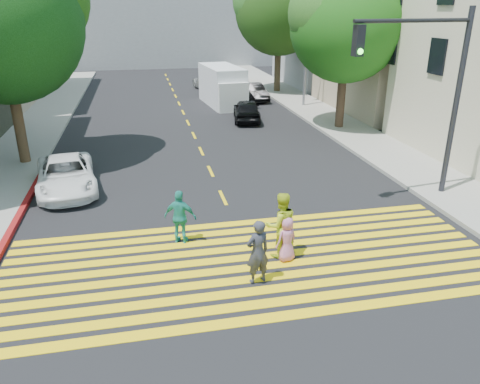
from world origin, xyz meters
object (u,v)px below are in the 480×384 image
object	(u,v)px
silver_car	(210,82)
white_sedan	(66,175)
dark_car_parked	(254,92)
traffic_signal	(431,80)
tree_right_far	(280,5)
dark_car_near	(247,110)
tree_right_near	(349,18)
pedestrian_child	(287,239)
pedestrian_extra	(180,217)
pedestrian_woman	(281,225)
tree_left	(1,13)
white_van	(223,87)
pedestrian_man	(258,252)

from	to	relation	value
silver_car	white_sedan	bearing A→B (deg)	58.18
dark_car_parked	traffic_signal	distance (m)	19.91
tree_right_far	silver_car	world-z (taller)	tree_right_far
dark_car_near	traffic_signal	bearing A→B (deg)	113.59
tree_right_near	white_sedan	size ratio (longest dim) A/B	1.95
pedestrian_child	pedestrian_extra	xyz separation A→B (m)	(-2.73, 1.65, 0.17)
pedestrian_extra	white_sedan	bearing A→B (deg)	-30.72
pedestrian_woman	silver_car	world-z (taller)	pedestrian_woman
tree_left	pedestrian_woman	distance (m)	14.36
tree_left	pedestrian_woman	xyz separation A→B (m)	(8.60, -10.19, -5.33)
white_van	white_sedan	bearing A→B (deg)	-125.98
tree_left	dark_car_parked	distance (m)	18.99
tree_right_near	pedestrian_man	bearing A→B (deg)	-120.36
white_sedan	traffic_signal	xyz separation A→B (m)	(12.42, -3.48, 3.61)
white_sedan	pedestrian_man	bearing A→B (deg)	-62.61
tree_left	dark_car_near	distance (m)	14.03
tree_right_near	pedestrian_woman	distance (m)	15.99
white_van	traffic_signal	world-z (taller)	traffic_signal
white_sedan	dark_car_parked	xyz separation A→B (m)	(11.15, 16.05, -0.01)
tree_right_far	traffic_signal	size ratio (longest dim) A/B	1.48
tree_right_far	white_van	distance (m)	8.49
tree_right_far	dark_car_parked	size ratio (longest dim) A/B	2.61
tree_left	pedestrian_extra	distance (m)	11.96
pedestrian_extra	white_van	world-z (taller)	white_van
tree_right_far	pedestrian_man	size ratio (longest dim) A/B	5.66
tree_right_far	pedestrian_child	bearing A→B (deg)	-105.85
tree_left	pedestrian_child	world-z (taller)	tree_left
pedestrian_man	traffic_signal	distance (m)	8.74
tree_left	white_van	world-z (taller)	tree_left
tree_right_far	white_sedan	xyz separation A→B (m)	(-13.85, -18.97, -5.93)
pedestrian_woman	pedestrian_child	size ratio (longest dim) A/B	1.47
white_van	tree_left	bearing A→B (deg)	-139.92
tree_left	traffic_signal	xyz separation A→B (m)	(14.57, -7.21, -2.04)
tree_left	pedestrian_extra	bearing A→B (deg)	-55.85
tree_left	dark_car_near	size ratio (longest dim) A/B	2.42
pedestrian_child	silver_car	world-z (taller)	silver_car
pedestrian_man	pedestrian_woman	world-z (taller)	pedestrian_woman
tree_right_far	pedestrian_child	xyz separation A→B (m)	(-7.30, -25.70, -5.91)
tree_right_far	white_sedan	bearing A→B (deg)	-126.14
tree_right_near	white_van	bearing A→B (deg)	123.26
tree_right_near	silver_car	world-z (taller)	tree_right_near
pedestrian_child	dark_car_parked	xyz separation A→B (m)	(4.60, 22.78, -0.03)
tree_left	pedestrian_man	bearing A→B (deg)	-56.02
white_sedan	dark_car_near	xyz separation A→B (m)	(9.19, 9.79, 0.03)
white_sedan	dark_car_near	world-z (taller)	dark_car_near
white_van	pedestrian_man	bearing A→B (deg)	-103.70
tree_right_far	silver_car	distance (m)	8.18
pedestrian_extra	pedestrian_child	bearing A→B (deg)	171.16
tree_left	pedestrian_woman	world-z (taller)	tree_left
tree_left	white_sedan	size ratio (longest dim) A/B	2.08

